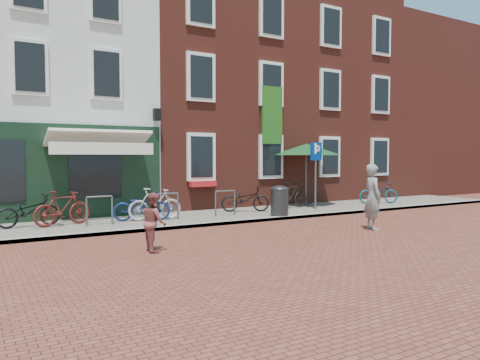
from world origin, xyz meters
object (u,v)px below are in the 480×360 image
bicycle_3 (155,204)px  bicycle_2 (142,206)px  bicycle_0 (29,211)px  bicycle_6 (378,193)px  boy (154,222)px  bicycle_5 (291,195)px  litter_bin (280,199)px  parking_sign (316,163)px  woman (373,197)px  parasol (306,147)px  bicycle_4 (245,199)px  bicycle_1 (62,208)px

bicycle_3 → bicycle_2: bearing=86.0°
bicycle_0 → bicycle_6: size_ratio=1.00×
boy → bicycle_0: (-1.99, 4.33, -0.09)m
bicycle_2 → bicycle_5: 5.88m
bicycle_5 → bicycle_6: bicycle_5 is taller
boy → bicycle_3: boy is taller
litter_bin → bicycle_6: (5.69, 1.06, -0.10)m
parking_sign → bicycle_2: parking_sign is taller
woman → boy: 6.18m
parasol → bicycle_4: bearing=-169.4°
parasol → woman: 5.69m
bicycle_1 → bicycle_2: bearing=-109.8°
bicycle_6 → boy: bearing=129.4°
bicycle_5 → parasol: bearing=-72.0°
litter_bin → parasol: bearing=36.9°
parasol → bicycle_1: (-9.17, -0.72, -1.79)m
parking_sign → bicycle_6: parking_sign is taller
bicycle_2 → bicycle_5: size_ratio=1.03×
bicycle_4 → bicycle_6: (6.09, -0.43, 0.00)m
bicycle_4 → bicycle_5: bicycle_5 is taller
bicycle_1 → bicycle_4: 6.02m
bicycle_2 → bicycle_4: bearing=-69.0°
boy → bicycle_0: bearing=31.2°
parasol → bicycle_0: size_ratio=1.64×
litter_bin → bicycle_3: (-3.81, 1.10, -0.05)m
boy → bicycle_0: size_ratio=0.75×
boy → bicycle_6: boy is taller
bicycle_4 → bicycle_6: size_ratio=1.00×
bicycle_3 → bicycle_0: bearing=87.3°
boy → bicycle_3: (1.44, 3.85, -0.04)m
parking_sign → bicycle_0: (-9.49, 0.70, -1.23)m
parasol → bicycle_5: parasol is taller
boy → bicycle_4: 6.44m
bicycle_1 → bicycle_3: 2.61m
bicycle_1 → woman: bearing=-136.4°
parking_sign → bicycle_5: (-0.60, 0.67, -1.18)m
parasol → bicycle_5: size_ratio=1.69×
bicycle_3 → bicycle_5: 5.49m
boy → bicycle_4: boy is taller
bicycle_0 → bicycle_2: size_ratio=1.00×
bicycle_0 → bicycle_1: bicycle_1 is taller
litter_bin → bicycle_1: 6.55m
boy → bicycle_1: 4.26m
litter_bin → boy: size_ratio=0.83×
bicycle_6 → bicycle_0: bearing=107.9°
bicycle_1 → bicycle_2: (2.20, -0.18, -0.05)m
litter_bin → bicycle_2: size_ratio=0.63×
litter_bin → bicycle_6: litter_bin is taller
bicycle_2 → bicycle_5: (5.86, 0.39, 0.05)m
boy → bicycle_1: (-1.16, 4.10, -0.04)m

